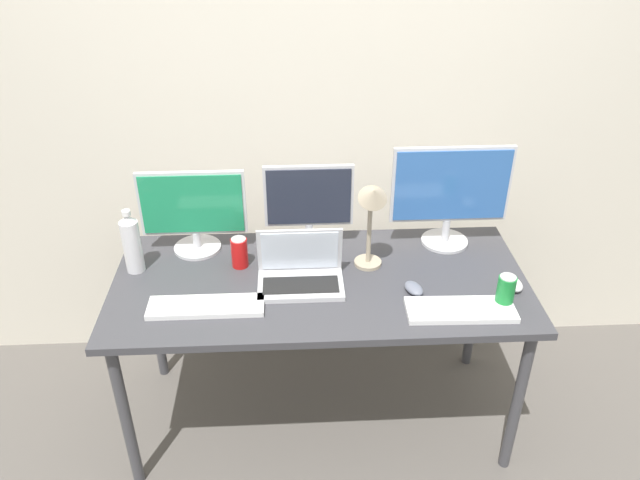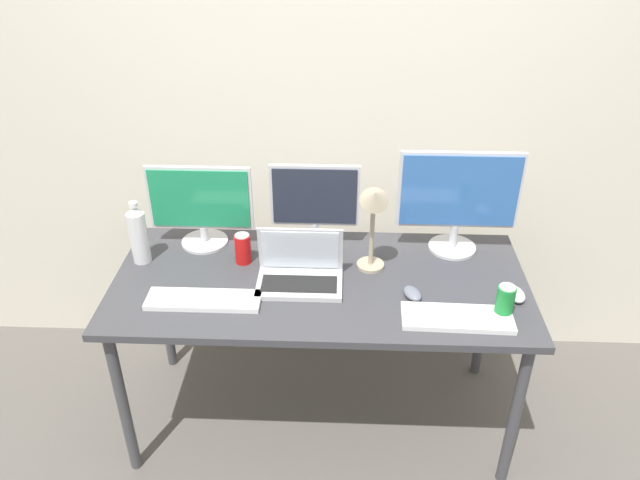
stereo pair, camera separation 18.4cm
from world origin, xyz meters
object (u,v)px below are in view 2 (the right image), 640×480
laptop_silver (300,271)px  soda_can_by_laptop (243,248)px  monitor_center (315,205)px  desk_lamp (374,213)px  monitor_left (201,205)px  water_bottle (138,234)px  monitor_right (459,197)px  keyboard_aux (457,318)px  mouse_by_keyboard (413,294)px  mouse_by_laptop (515,294)px  work_desk (320,293)px  soda_can_near_keyboard (505,301)px  keyboard_main (204,300)px

laptop_silver → soda_can_by_laptop: laptop_silver is taller
monitor_center → desk_lamp: desk_lamp is taller
monitor_left → water_bottle: size_ratio=1.60×
monitor_left → monitor_right: (1.05, -0.00, 0.06)m
laptop_silver → keyboard_aux: laptop_silver is taller
monitor_right → keyboard_aux: size_ratio=1.24×
monitor_center → water_bottle: (-0.70, -0.16, -0.06)m
mouse_by_keyboard → mouse_by_laptop: 0.38m
laptop_silver → desk_lamp: (0.28, 0.07, 0.22)m
monitor_center → keyboard_aux: 0.75m
laptop_silver → keyboard_aux: size_ratio=0.83×
water_bottle → work_desk: bearing=-8.2°
work_desk → desk_lamp: bearing=15.6°
mouse_by_keyboard → water_bottle: bearing=149.1°
soda_can_near_keyboard → soda_can_by_laptop: (-0.98, 0.31, 0.00)m
soda_can_near_keyboard → soda_can_by_laptop: bearing=162.3°
monitor_right → laptop_silver: 0.70m
monitor_left → soda_can_by_laptop: 0.26m
mouse_by_laptop → soda_can_by_laptop: bearing=159.8°
work_desk → soda_can_near_keyboard: bearing=-16.6°
keyboard_main → monitor_right: bearing=22.9°
mouse_by_keyboard → mouse_by_laptop: bearing=-18.8°
keyboard_main → soda_can_by_laptop: 0.30m
keyboard_aux → soda_can_near_keyboard: bearing=13.1°
keyboard_main → mouse_by_keyboard: 0.78m
monitor_right → soda_can_by_laptop: size_ratio=3.87×
mouse_by_keyboard → soda_can_by_laptop: (-0.66, 0.22, 0.05)m
mouse_by_laptop → soda_can_near_keyboard: bearing=-131.1°
water_bottle → soda_can_by_laptop: water_bottle is taller
mouse_by_laptop → desk_lamp: (-0.53, 0.15, 0.25)m
keyboard_aux → mouse_by_laptop: size_ratio=3.81×
work_desk → monitor_left: bearing=153.4°
desk_lamp → soda_can_by_laptop: bearing=173.4°
keyboard_main → soda_can_near_keyboard: size_ratio=3.34×
keyboard_aux → monitor_left: bearing=155.8°
work_desk → soda_can_by_laptop: 0.36m
monitor_right → keyboard_main: (-0.97, -0.41, -0.23)m
soda_can_by_laptop → desk_lamp: desk_lamp is taller
monitor_center → mouse_by_laptop: 0.86m
monitor_right → water_bottle: bearing=-173.6°
monitor_right → mouse_by_laptop: size_ratio=4.74×
work_desk → laptop_silver: bearing=-166.6°
monitor_center → desk_lamp: (0.23, -0.21, 0.08)m
monitor_center → mouse_by_laptop: size_ratio=3.55×
work_desk → keyboard_main: bearing=-158.8°
monitor_right → mouse_by_keyboard: size_ratio=5.18×
desk_lamp → soda_can_near_keyboard: bearing=-28.6°
keyboard_main → soda_can_near_keyboard: bearing=-2.0°
keyboard_aux → desk_lamp: 0.49m
work_desk → soda_can_near_keyboard: (0.66, -0.20, 0.13)m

